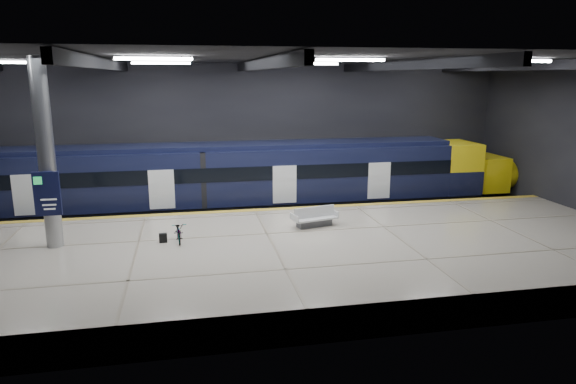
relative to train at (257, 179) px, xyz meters
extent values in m
plane|color=black|center=(-0.50, -5.50, -2.06)|extent=(30.00, 30.00, 0.00)
cube|color=black|center=(-0.50, 2.50, 1.94)|extent=(30.00, 0.10, 8.00)
cube|color=black|center=(-0.50, -13.50, 1.94)|extent=(30.00, 0.10, 8.00)
cube|color=black|center=(-0.50, -5.50, 5.94)|extent=(30.00, 16.00, 0.10)
cube|color=black|center=(-6.50, -5.50, 5.69)|extent=(0.25, 16.00, 0.40)
cube|color=black|center=(-0.50, -5.50, 5.69)|extent=(0.25, 16.00, 0.40)
cube|color=black|center=(5.50, -5.50, 5.69)|extent=(0.25, 16.00, 0.40)
cube|color=black|center=(11.50, -5.50, 5.69)|extent=(0.25, 16.00, 0.40)
cube|color=white|center=(-4.50, -7.50, 5.82)|extent=(2.60, 0.18, 0.10)
cube|color=white|center=(2.50, -7.50, 5.82)|extent=(2.60, 0.18, 0.10)
cube|color=white|center=(9.50, -7.50, 5.82)|extent=(2.60, 0.18, 0.10)
cube|color=white|center=(-4.50, -1.50, 5.82)|extent=(2.60, 0.18, 0.10)
cube|color=white|center=(2.50, -1.50, 5.82)|extent=(2.60, 0.18, 0.10)
cube|color=white|center=(9.50, -1.50, 5.82)|extent=(2.60, 0.18, 0.10)
cube|color=beige|center=(-0.50, -8.00, -1.51)|extent=(30.00, 11.00, 1.10)
cube|color=gold|center=(-0.50, -2.75, -0.95)|extent=(30.00, 0.40, 0.01)
cube|color=gray|center=(-0.50, -0.72, -1.98)|extent=(30.00, 0.08, 0.16)
cube|color=gray|center=(-0.50, 0.72, -1.98)|extent=(30.00, 0.08, 0.16)
cube|color=black|center=(-1.80, 0.00, -1.51)|extent=(24.00, 2.58, 0.80)
cube|color=black|center=(-1.80, 0.00, 0.27)|extent=(24.00, 2.80, 2.75)
cube|color=black|center=(-1.80, 0.00, 1.76)|extent=(24.00, 2.30, 0.24)
cube|color=black|center=(-1.80, -1.41, 0.54)|extent=(24.00, 0.04, 0.70)
cube|color=white|center=(1.20, -1.41, -0.06)|extent=(1.20, 0.05, 1.90)
cube|color=yellow|center=(11.20, 0.00, 0.27)|extent=(2.00, 2.80, 2.75)
ellipsoid|color=yellow|center=(13.80, 0.00, -0.21)|extent=(3.60, 2.52, 1.90)
cube|color=black|center=(11.50, 0.00, 0.44)|extent=(1.60, 2.38, 0.80)
cube|color=#595B60|center=(1.62, -5.86, -0.82)|extent=(1.55, 0.80, 0.28)
cube|color=silver|center=(1.62, -5.86, -0.61)|extent=(1.99, 1.21, 0.07)
cube|color=silver|center=(1.62, -5.86, -0.35)|extent=(1.82, 0.51, 0.46)
cube|color=silver|center=(0.72, -6.08, -0.49)|extent=(0.24, 0.78, 0.28)
cube|color=silver|center=(2.53, -5.64, -0.49)|extent=(0.24, 0.78, 0.28)
imported|color=#99999E|center=(-3.96, -6.84, -0.56)|extent=(0.63, 1.54, 0.79)
cube|color=black|center=(-4.56, -6.84, -0.78)|extent=(0.31, 0.19, 0.35)
cylinder|color=#9EA0A5|center=(-8.50, -6.50, 2.49)|extent=(0.60, 0.60, 6.90)
cube|color=black|center=(-8.50, -6.92, 1.14)|extent=(0.90, 0.12, 1.60)
camera|label=1|loc=(-3.53, -26.09, 5.24)|focal=32.00mm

